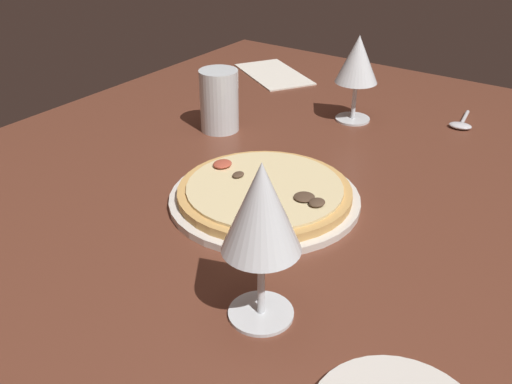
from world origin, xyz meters
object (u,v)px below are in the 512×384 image
Objects in this scene: water_glass at (219,104)px; paper_menu at (274,74)px; pizza_main at (265,194)px; wine_glass_near at (261,213)px; wine_glass_far at (358,62)px; spoon at (461,124)px.

water_glass reaches higher than paper_menu.
water_glass is (-16.78, -21.11, 3.60)cm from pizza_main.
wine_glass_far is at bearing -163.05° from wine_glass_near.
wine_glass_far is 22.22cm from spoon.
water_glass is 0.54× the size of paper_menu.
wine_glass_far is 32.22cm from paper_menu.
water_glass is (17.68, -17.50, -6.22)cm from wine_glass_far.
pizza_main is 1.32× the size of paper_menu.
pizza_main is at bearing -146.67° from wine_glass_near.
wine_glass_near is 1.64× the size of water_glass.
wine_glass_near reaches higher than spoon.
water_glass is at bearing -53.16° from spoon.
wine_glass_far is at bearing 94.02° from paper_menu.
wine_glass_far reaches higher than pizza_main.
wine_glass_near is (53.97, 16.44, 1.51)cm from wine_glass_far.
paper_menu is (-48.46, -30.52, -1.08)cm from pizza_main.
wine_glass_near is 63.71cm from spoon.
wine_glass_near is 1.86× the size of spoon.
wine_glass_far reaches higher than water_glass.
wine_glass_near is at bearing 43.08° from water_glass.
water_glass is at bearing -128.49° from pizza_main.
wine_glass_near is 0.88× the size of paper_menu.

